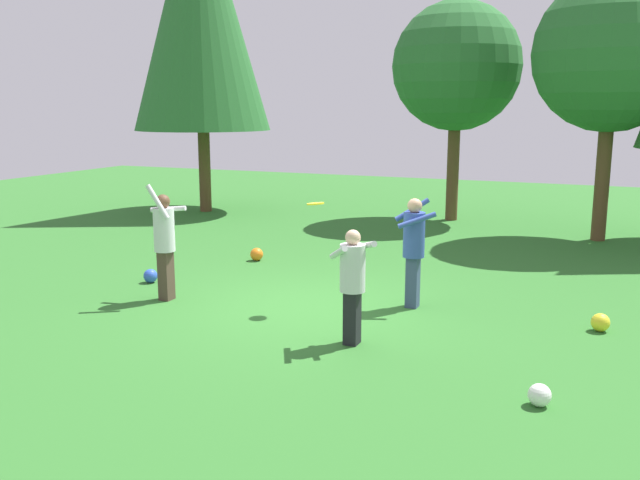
% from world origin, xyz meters
% --- Properties ---
extents(ground_plane, '(40.00, 40.00, 0.00)m').
position_xyz_m(ground_plane, '(0.00, 0.00, 0.00)').
color(ground_plane, '#2D6B28').
extents(person_thrower, '(0.62, 0.57, 1.94)m').
position_xyz_m(person_thrower, '(-2.33, -0.55, 1.05)').
color(person_thrower, '#4C382D').
rests_on(person_thrower, ground_plane).
extents(person_catcher, '(0.73, 0.69, 1.75)m').
position_xyz_m(person_catcher, '(1.52, 0.66, 1.04)').
color(person_catcher, '#38476B').
rests_on(person_catcher, ground_plane).
extents(person_bystander, '(0.71, 0.72, 1.56)m').
position_xyz_m(person_bystander, '(1.24, -1.34, 0.92)').
color(person_bystander, black).
rests_on(person_bystander, ground_plane).
extents(frisbee, '(0.35, 0.35, 0.05)m').
position_xyz_m(frisbee, '(0.13, -0.04, 1.68)').
color(frisbee, yellow).
extents(ball_orange, '(0.27, 0.27, 0.27)m').
position_xyz_m(ball_orange, '(-2.35, 2.60, 0.13)').
color(ball_orange, orange).
rests_on(ball_orange, ground_plane).
extents(ball_white, '(0.25, 0.25, 0.25)m').
position_xyz_m(ball_white, '(3.77, -2.38, 0.12)').
color(ball_white, white).
rests_on(ball_white, ground_plane).
extents(ball_blue, '(0.25, 0.25, 0.25)m').
position_xyz_m(ball_blue, '(-3.27, 0.25, 0.13)').
color(ball_blue, blue).
rests_on(ball_blue, ground_plane).
extents(ball_yellow, '(0.26, 0.26, 0.26)m').
position_xyz_m(ball_yellow, '(4.31, 0.54, 0.13)').
color(ball_yellow, yellow).
rests_on(ball_yellow, ground_plane).
extents(tree_center, '(3.48, 3.48, 5.95)m').
position_xyz_m(tree_center, '(0.20, 9.34, 4.19)').
color(tree_center, brown).
rests_on(tree_center, ground_plane).
extents(tree_far_left, '(4.00, 4.00, 9.56)m').
position_xyz_m(tree_far_left, '(-7.04, 8.00, 5.98)').
color(tree_far_left, brown).
rests_on(tree_far_left, ground_plane).
extents(tree_right, '(3.58, 3.58, 6.12)m').
position_xyz_m(tree_right, '(4.08, 7.77, 4.31)').
color(tree_right, brown).
rests_on(tree_right, ground_plane).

